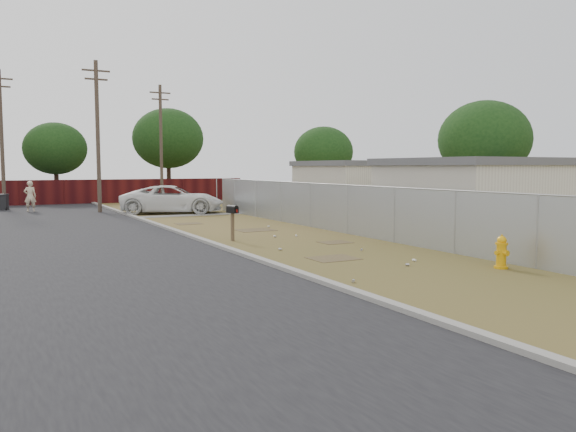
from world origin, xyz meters
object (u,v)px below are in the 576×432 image
pickup_truck (173,199)px  pedestrian (30,196)px  fire_hydrant (502,253)px  trash_bin (2,202)px  mailbox (232,213)px

pickup_truck → pedestrian: size_ratio=3.14×
fire_hydrant → pedestrian: size_ratio=0.49×
pickup_truck → trash_bin: size_ratio=5.76×
fire_hydrant → pickup_truck: 22.08m
fire_hydrant → trash_bin: trash_bin is taller
fire_hydrant → pedestrian: pedestrian is taller
pickup_truck → fire_hydrant: bearing=-151.0°
fire_hydrant → mailbox: 9.69m
pickup_truck → pedestrian: 8.97m
pedestrian → trash_bin: 2.71m
fire_hydrant → pickup_truck: pickup_truck is taller
mailbox → pedestrian: 19.21m
fire_hydrant → pedestrian: bearing=110.3°
fire_hydrant → trash_bin: 31.42m
mailbox → pickup_truck: size_ratio=0.22×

